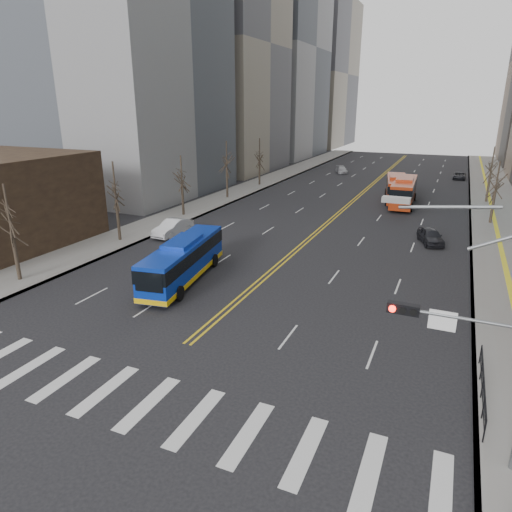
# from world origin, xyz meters

# --- Properties ---
(ground) EXTENTS (220.00, 220.00, 0.00)m
(ground) POSITION_xyz_m (0.00, 0.00, 0.00)
(ground) COLOR black
(sidewalk_right) EXTENTS (7.00, 130.00, 0.15)m
(sidewalk_right) POSITION_xyz_m (17.50, 45.00, 0.07)
(sidewalk_right) COLOR gray
(sidewalk_right) RESTS_ON ground
(sidewalk_left) EXTENTS (5.00, 130.00, 0.15)m
(sidewalk_left) POSITION_xyz_m (-16.50, 45.00, 0.07)
(sidewalk_left) COLOR gray
(sidewalk_left) RESTS_ON ground
(crosswalk) EXTENTS (26.70, 4.00, 0.01)m
(crosswalk) POSITION_xyz_m (0.00, 0.00, 0.01)
(crosswalk) COLOR silver
(crosswalk) RESTS_ON ground
(centerline) EXTENTS (0.55, 100.00, 0.01)m
(centerline) POSITION_xyz_m (0.00, 55.00, 0.01)
(centerline) COLOR gold
(centerline) RESTS_ON ground
(office_towers) EXTENTS (83.00, 134.00, 58.00)m
(office_towers) POSITION_xyz_m (0.12, 68.51, 23.92)
(office_towers) COLOR gray
(office_towers) RESTS_ON ground
(signal_mast) EXTENTS (5.37, 0.37, 9.39)m
(signal_mast) POSITION_xyz_m (13.77, 2.00, 4.86)
(signal_mast) COLOR slate
(signal_mast) RESTS_ON ground
(pedestrian_railing) EXTENTS (0.06, 6.06, 1.02)m
(pedestrian_railing) POSITION_xyz_m (14.30, 6.00, 0.82)
(pedestrian_railing) COLOR black
(pedestrian_railing) RESTS_ON sidewalk_right
(street_trees) EXTENTS (35.20, 47.20, 7.60)m
(street_trees) POSITION_xyz_m (-7.18, 34.55, 4.87)
(street_trees) COLOR #2E241C
(street_trees) RESTS_ON ground
(blue_bus) EXTENTS (3.90, 10.81, 3.12)m
(blue_bus) POSITION_xyz_m (-5.12, 12.92, 1.63)
(blue_bus) COLOR #0B2DA8
(blue_bus) RESTS_ON ground
(red_bus_near) EXTENTS (3.09, 10.97, 3.46)m
(red_bus_near) POSITION_xyz_m (6.27, 46.06, 1.93)
(red_bus_near) COLOR #A33011
(red_bus_near) RESTS_ON ground
(red_bus_far) EXTENTS (4.04, 10.72, 3.34)m
(red_bus_far) POSITION_xyz_m (5.08, 48.34, 1.86)
(red_bus_far) COLOR #A33011
(red_bus_far) RESTS_ON ground
(car_white) EXTENTS (1.97, 4.90, 1.58)m
(car_white) POSITION_xyz_m (-12.50, 22.61, 0.79)
(car_white) COLOR silver
(car_white) RESTS_ON ground
(car_dark_mid) EXTENTS (2.99, 4.50, 1.42)m
(car_dark_mid) POSITION_xyz_m (10.62, 29.85, 0.71)
(car_dark_mid) COLOR black
(car_dark_mid) RESTS_ON ground
(car_silver) EXTENTS (3.23, 4.53, 1.22)m
(car_silver) POSITION_xyz_m (-7.39, 70.09, 0.61)
(car_silver) COLOR #9C9CA1
(car_silver) RESTS_ON ground
(car_dark_far) EXTENTS (1.96, 4.15, 1.15)m
(car_dark_far) POSITION_xyz_m (12.50, 71.14, 0.57)
(car_dark_far) COLOR black
(car_dark_far) RESTS_ON ground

